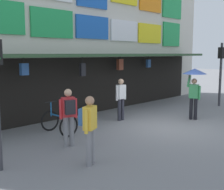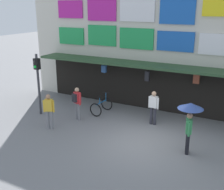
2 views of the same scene
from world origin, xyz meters
The scene contains 8 objects.
ground_plane centered at (0.00, 0.00, 0.00)m, with size 80.00×80.00×0.00m, color slate.
shopfront centered at (0.00, 4.57, 3.96)m, with size 18.00×2.60×8.00m.
traffic_light_far centered at (5.65, 0.57, 2.14)m, with size 0.32×0.35×3.20m.
bicycle_parked centered at (-3.25, 2.13, 0.39)m, with size 0.77×1.19×1.05m.
pedestrian_in_purple centered at (-3.88, 0.80, 0.98)m, with size 0.50×0.44×1.68m.
pedestrian_in_black centered at (-0.31, 1.99, 0.95)m, with size 0.53×0.25×1.68m.
pedestrian_in_yellow centered at (-4.43, -0.67, 0.98)m, with size 0.49×0.45×1.68m.
pedestrian_with_umbrella centered at (1.83, -0.04, 1.64)m, with size 0.96×0.96×2.08m.
Camera 1 is at (-9.07, -5.85, 2.68)m, focal length 47.80 mm.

